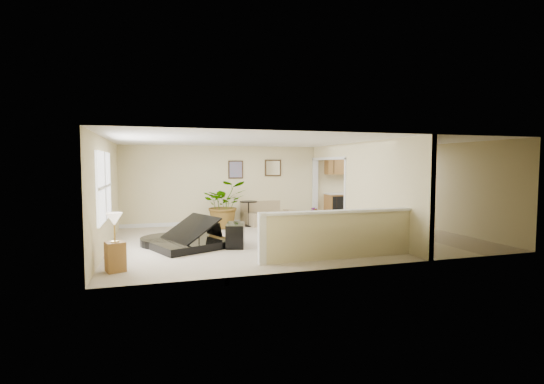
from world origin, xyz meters
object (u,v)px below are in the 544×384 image
object	(u,v)px
small_plant	(315,217)
piano_bench	(236,235)
piano	(187,218)
accent_table	(249,210)
loveseat	(269,212)
palm_plant	(224,205)
lamp_stand	(115,247)

from	to	relation	value
small_plant	piano_bench	bearing A→B (deg)	-139.38
piano	accent_table	bearing A→B (deg)	26.85
piano_bench	loveseat	bearing A→B (deg)	61.29
palm_plant	small_plant	xyz separation A→B (m)	(2.90, -0.08, -0.48)
piano	loveseat	size ratio (longest dim) A/B	1.28
palm_plant	loveseat	bearing A→B (deg)	16.55
palm_plant	piano_bench	bearing A→B (deg)	-94.41
accent_table	palm_plant	size ratio (longest dim) A/B	0.54
piano_bench	small_plant	size ratio (longest dim) A/B	1.52
lamp_stand	piano_bench	bearing A→B (deg)	31.37
piano	small_plant	world-z (taller)	piano
palm_plant	small_plant	size ratio (longest dim) A/B	2.70
accent_table	palm_plant	world-z (taller)	palm_plant
lamp_stand	piano	bearing A→B (deg)	52.77
loveseat	small_plant	bearing A→B (deg)	-34.81
palm_plant	small_plant	world-z (taller)	palm_plant
loveseat	small_plant	size ratio (longest dim) A/B	3.50
piano_bench	small_plant	distance (m)	4.10
piano	accent_table	world-z (taller)	piano
accent_table	lamp_stand	xyz separation A→B (m)	(-3.47, -4.39, -0.05)
accent_table	lamp_stand	bearing A→B (deg)	-128.38
palm_plant	lamp_stand	bearing A→B (deg)	-122.31
piano_bench	small_plant	world-z (taller)	piano_bench
accent_table	small_plant	bearing A→B (deg)	-5.41
loveseat	small_plant	distance (m)	1.46
loveseat	piano	bearing A→B (deg)	-147.54
piano	palm_plant	world-z (taller)	piano
accent_table	small_plant	distance (m)	2.15
loveseat	palm_plant	bearing A→B (deg)	-176.34
piano_bench	accent_table	distance (m)	3.04
piano_bench	loveseat	xyz separation A→B (m)	(1.76, 3.21, 0.09)
loveseat	lamp_stand	bearing A→B (deg)	-144.82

